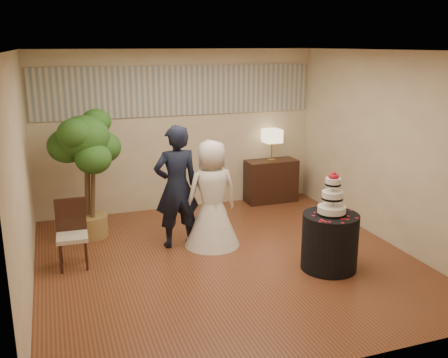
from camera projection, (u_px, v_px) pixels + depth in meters
name	position (u px, v px, depth m)	size (l,w,h in m)	color
floor	(227.00, 260.00, 6.86)	(5.00, 5.00, 0.00)	brown
ceiling	(227.00, 50.00, 6.12)	(5.00, 5.00, 0.00)	white
wall_back	(179.00, 131.00, 8.76)	(5.00, 0.06, 2.80)	beige
wall_front	(326.00, 225.00, 4.21)	(5.00, 0.06, 2.80)	beige
wall_left	(21.00, 178.00, 5.69)	(0.06, 5.00, 2.80)	beige
wall_right	(388.00, 148.00, 7.29)	(0.06, 5.00, 2.80)	beige
mural_border	(178.00, 91.00, 8.56)	(4.90, 0.02, 0.85)	#A5A498
groom	(177.00, 187.00, 7.14)	(0.65, 0.43, 1.79)	black
bride	(212.00, 194.00, 7.20)	(0.81, 0.81, 1.58)	white
cake_table	(330.00, 242.00, 6.53)	(0.73, 0.73, 0.75)	black
wedding_cake	(333.00, 193.00, 6.35)	(0.37, 0.37, 0.57)	white
console	(271.00, 181.00, 9.34)	(0.95, 0.42, 0.79)	black
table_lamp	(272.00, 145.00, 9.16)	(0.31, 0.31, 0.58)	beige
ficus_tree	(87.00, 174.00, 7.47)	(0.94, 0.94, 1.98)	#2B5C1E
side_chair	(72.00, 235.00, 6.54)	(0.42, 0.44, 0.91)	black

